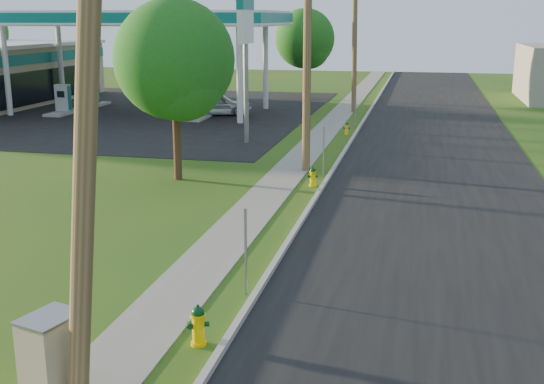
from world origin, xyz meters
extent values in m
cube|color=black|center=(4.50, 10.00, 0.01)|extent=(8.00, 120.00, 0.02)
cube|color=#9E9C92|center=(0.50, 10.00, 0.07)|extent=(0.15, 120.00, 0.15)
cube|color=gray|center=(-1.25, 10.00, 0.01)|extent=(1.50, 120.00, 0.03)
cube|color=black|center=(-16.00, 32.00, 0.01)|extent=(26.00, 28.00, 0.02)
cylinder|color=brown|center=(-0.60, -1.00, 4.75)|extent=(1.31, 0.32, 9.48)
cylinder|color=brown|center=(-0.60, 17.00, 4.90)|extent=(0.32, 0.32, 9.80)
cylinder|color=brown|center=(-0.60, 35.00, 4.75)|extent=(0.49, 0.32, 9.50)
cube|color=gray|center=(0.25, 4.20, 1.00)|extent=(0.05, 0.04, 2.00)
cube|color=gray|center=(0.25, 16.00, 1.00)|extent=(0.05, 0.04, 2.00)
cube|color=gray|center=(0.25, 28.20, 1.00)|extent=(0.05, 0.04, 2.00)
cylinder|color=silver|center=(-21.50, 28.70, 2.75)|extent=(0.36, 0.36, 5.50)
cylinder|color=silver|center=(-21.50, 35.30, 2.75)|extent=(0.36, 0.36, 5.50)
cylinder|color=silver|center=(-6.50, 28.70, 2.75)|extent=(0.36, 0.36, 5.50)
cylinder|color=silver|center=(-6.50, 35.30, 2.75)|extent=(0.36, 0.36, 5.50)
cube|color=silver|center=(-14.00, 32.00, 5.95)|extent=(18.00, 9.00, 0.90)
cube|color=#08635F|center=(-14.00, 32.00, 5.95)|extent=(18.15, 9.15, 0.63)
cube|color=silver|center=(-14.00, 32.00, 5.63)|extent=(18.18, 9.18, 0.10)
cube|color=#9E9C92|center=(-18.50, 30.00, 0.09)|extent=(1.20, 3.20, 0.18)
cube|color=#9EA0A3|center=(-18.50, 30.00, 1.05)|extent=(0.90, 0.50, 1.70)
cube|color=#08635F|center=(-18.50, 30.00, 1.05)|extent=(0.94, 0.40, 1.50)
cube|color=black|center=(-18.50, 29.73, 1.30)|extent=(0.50, 0.02, 0.40)
cube|color=#9E9C92|center=(-9.50, 30.00, 0.09)|extent=(1.20, 3.20, 0.18)
cube|color=#9EA0A3|center=(-9.50, 30.00, 1.05)|extent=(0.90, 0.50, 1.70)
cube|color=#08635F|center=(-9.50, 30.00, 1.05)|extent=(0.94, 0.40, 1.50)
cube|color=black|center=(-9.50, 29.73, 1.30)|extent=(0.50, 0.02, 0.40)
cube|color=#9E9C92|center=(-18.50, 34.00, 0.09)|extent=(1.20, 3.20, 0.18)
cube|color=#9EA0A3|center=(-18.50, 34.00, 1.05)|extent=(0.90, 0.50, 1.70)
cube|color=#08635F|center=(-18.50, 34.00, 1.05)|extent=(0.94, 0.40, 1.50)
cube|color=black|center=(-18.50, 33.73, 1.30)|extent=(0.50, 0.02, 0.40)
cube|color=#9E9C92|center=(-9.50, 34.00, 0.09)|extent=(1.20, 3.20, 0.18)
cube|color=#9EA0A3|center=(-9.50, 34.00, 1.05)|extent=(0.90, 0.50, 1.70)
cube|color=#08635F|center=(-9.50, 34.00, 1.05)|extent=(0.94, 0.40, 1.50)
cube|color=black|center=(-9.50, 33.73, 1.30)|extent=(0.50, 0.02, 0.40)
cube|color=#08635F|center=(-21.98, 32.00, 3.30)|extent=(0.06, 22.00, 0.70)
cube|color=black|center=(-21.97, 32.00, 1.40)|extent=(0.06, 16.06, 2.20)
cylinder|color=gray|center=(-4.50, 22.50, 2.50)|extent=(0.24, 0.24, 5.00)
cube|color=silver|center=(-4.50, 22.50, 5.80)|extent=(0.30, 2.00, 2.00)
cube|color=#08635F|center=(-4.50, 22.50, 6.60)|extent=(0.34, 2.04, 0.50)
cylinder|color=#372317|center=(-5.10, 14.46, 1.73)|extent=(0.30, 0.30, 3.47)
sphere|color=#20571E|center=(-5.10, 14.46, 4.51)|extent=(4.44, 4.44, 4.44)
sphere|color=#20571E|center=(-4.70, 14.16, 3.82)|extent=(3.05, 3.05, 3.05)
cylinder|color=#372317|center=(-4.94, 41.57, 1.72)|extent=(0.30, 0.30, 3.45)
sphere|color=#20571E|center=(-4.94, 41.57, 4.48)|extent=(4.42, 4.42, 4.42)
sphere|color=#20571E|center=(-4.54, 41.27, 3.79)|extent=(3.04, 3.04, 3.04)
cylinder|color=#F2C100|center=(-0.02, 1.68, 0.03)|extent=(0.30, 0.30, 0.07)
cylinder|color=#F2C100|center=(-0.02, 1.68, 0.33)|extent=(0.24, 0.24, 0.65)
cylinder|color=#F2C100|center=(-0.02, 1.68, 0.61)|extent=(0.30, 0.30, 0.04)
sphere|color=#063612|center=(-0.02, 1.68, 0.65)|extent=(0.25, 0.25, 0.25)
cylinder|color=#063612|center=(-0.02, 1.68, 0.78)|extent=(0.05, 0.05, 0.07)
cylinder|color=#063612|center=(0.04, 1.54, 0.41)|extent=(0.16, 0.17, 0.12)
cylinder|color=#063612|center=(-0.16, 1.62, 0.41)|extent=(0.14, 0.13, 0.10)
cylinder|color=#063612|center=(0.12, 1.74, 0.41)|extent=(0.14, 0.13, 0.10)
cylinder|color=#EACA00|center=(0.09, 14.49, 0.03)|extent=(0.27, 0.27, 0.06)
cylinder|color=#EACA00|center=(0.09, 14.49, 0.29)|extent=(0.21, 0.21, 0.58)
cylinder|color=#EACA00|center=(0.09, 14.49, 0.54)|extent=(0.27, 0.27, 0.04)
sphere|color=#053313|center=(0.09, 14.49, 0.58)|extent=(0.22, 0.22, 0.22)
cylinder|color=#053313|center=(0.09, 14.49, 0.70)|extent=(0.05, 0.05, 0.06)
cylinder|color=#053313|center=(0.11, 14.36, 0.37)|extent=(0.13, 0.13, 0.11)
cylinder|color=#053313|center=(-0.05, 14.47, 0.37)|extent=(0.11, 0.10, 0.09)
cylinder|color=#053313|center=(0.22, 14.51, 0.37)|extent=(0.11, 0.10, 0.09)
cylinder|color=yellow|center=(0.02, 26.08, 0.03)|extent=(0.26, 0.26, 0.05)
cylinder|color=yellow|center=(0.02, 26.08, 0.27)|extent=(0.20, 0.20, 0.55)
cylinder|color=yellow|center=(0.02, 26.08, 0.51)|extent=(0.26, 0.26, 0.04)
sphere|color=#09321E|center=(0.02, 26.08, 0.55)|extent=(0.21, 0.21, 0.21)
cylinder|color=#09321E|center=(0.02, 26.08, 0.66)|extent=(0.05, 0.05, 0.05)
cylinder|color=#09321E|center=(0.03, 25.95, 0.35)|extent=(0.11, 0.12, 0.10)
cylinder|color=#09321E|center=(-0.11, 26.07, 0.35)|extent=(0.10, 0.09, 0.08)
cylinder|color=#09321E|center=(0.15, 26.09, 0.35)|extent=(0.10, 0.09, 0.08)
cube|color=tan|center=(-1.56, -0.81, 0.75)|extent=(0.85, 1.00, 1.51)
cube|color=gray|center=(-1.56, -0.81, 1.53)|extent=(0.91, 1.06, 0.04)
imported|color=#BBBEC2|center=(-8.76, 31.50, 0.74)|extent=(4.66, 2.91, 1.48)
camera|label=1|loc=(3.88, -9.49, 6.00)|focal=45.00mm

